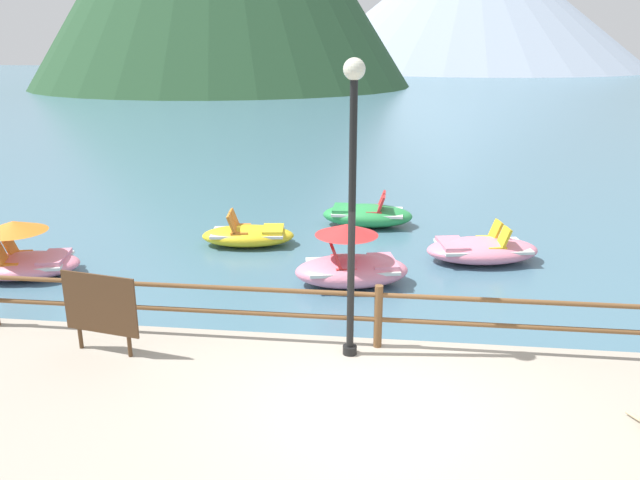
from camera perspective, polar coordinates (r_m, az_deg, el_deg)
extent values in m
plane|color=#477084|center=(46.85, 6.79, 11.74)|extent=(200.00, 200.00, 0.00)
cylinder|color=brown|center=(8.98, 5.38, -7.02)|extent=(0.12, 0.12, 0.95)
cylinder|color=brown|center=(8.85, 5.44, -5.06)|extent=(23.80, 0.07, 0.07)
cylinder|color=brown|center=(9.00, 5.37, -7.29)|extent=(23.80, 0.07, 0.07)
cylinder|color=black|center=(8.25, 2.94, 1.31)|extent=(0.10, 0.10, 3.79)
sphere|color=silver|center=(7.93, 3.17, 15.44)|extent=(0.28, 0.28, 0.28)
cylinder|color=black|center=(8.93, 2.76, -10.06)|extent=(0.20, 0.20, 0.12)
cube|color=silver|center=(9.20, -19.57, -5.54)|extent=(1.09, 0.25, 0.80)
cube|color=#4C331E|center=(9.19, -19.62, -5.57)|extent=(1.16, 0.26, 0.88)
cylinder|color=#4C331E|center=(9.67, -21.19, -8.31)|extent=(0.06, 0.06, 0.35)
cylinder|color=#4C331E|center=(9.20, -17.13, -9.23)|extent=(0.06, 0.06, 0.35)
cylinder|color=tan|center=(8.38, 26.96, -14.30)|extent=(0.15, 0.21, 0.04)
ellipsoid|color=pink|center=(14.25, -25.52, -2.12)|extent=(2.46, 1.85, 0.45)
cube|color=silver|center=(14.22, -25.56, -1.82)|extent=(1.93, 1.50, 0.06)
cube|color=orange|center=(14.01, -26.59, -1.94)|extent=(0.48, 0.48, 0.08)
cube|color=orange|center=(14.01, -27.40, -1.10)|extent=(0.29, 0.44, 0.43)
cube|color=orange|center=(14.50, -25.87, -1.22)|extent=(0.48, 0.48, 0.08)
cube|color=orange|center=(14.50, -26.66, -0.41)|extent=(0.29, 0.44, 0.43)
cube|color=pink|center=(14.01, -23.26, -1.53)|extent=(0.69, 1.06, 0.12)
cone|color=orange|center=(14.05, -26.39, 1.14)|extent=(1.58, 1.58, 0.22)
ellipsoid|color=green|center=(16.47, 4.39, 2.27)|extent=(2.37, 1.28, 0.56)
cube|color=silver|center=(16.44, 4.40, 2.60)|extent=(1.85, 1.05, 0.06)
cube|color=red|center=(16.67, 5.06, 3.04)|extent=(0.40, 0.40, 0.08)
cube|color=red|center=(16.61, 5.70, 3.75)|extent=(0.21, 0.40, 0.43)
cube|color=red|center=(16.17, 4.99, 2.59)|extent=(0.40, 0.40, 0.08)
cube|color=red|center=(16.11, 5.65, 3.32)|extent=(0.21, 0.40, 0.43)
cube|color=green|center=(16.47, 2.14, 2.88)|extent=(0.52, 0.90, 0.12)
ellipsoid|color=yellow|center=(14.92, -6.64, 0.39)|extent=(2.32, 1.38, 0.47)
cube|color=silver|center=(14.90, -6.65, 0.69)|extent=(1.82, 1.12, 0.06)
cube|color=orange|center=(14.69, -7.38, 0.70)|extent=(0.45, 0.45, 0.08)
cube|color=orange|center=(14.65, -8.12, 1.52)|extent=(0.26, 0.42, 0.43)
cube|color=orange|center=(15.11, -7.20, 1.18)|extent=(0.45, 0.45, 0.08)
cube|color=orange|center=(15.07, -7.91, 1.98)|extent=(0.26, 0.42, 0.43)
cube|color=yellow|center=(14.83, -4.34, 0.92)|extent=(0.58, 0.83, 0.12)
ellipsoid|color=pink|center=(14.17, 14.70, -0.91)|extent=(2.69, 1.80, 0.51)
cube|color=silver|center=(14.15, 14.73, -0.57)|extent=(2.11, 1.46, 0.06)
cube|color=yellow|center=(14.43, 15.12, 0.04)|extent=(0.47, 0.47, 0.08)
cube|color=yellow|center=(14.43, 15.86, 0.89)|extent=(0.28, 0.43, 0.43)
cube|color=yellow|center=(13.94, 15.82, -0.62)|extent=(0.47, 0.47, 0.08)
cube|color=yellow|center=(13.94, 16.59, 0.25)|extent=(0.28, 0.43, 0.43)
cube|color=pink|center=(13.93, 12.09, -0.40)|extent=(0.71, 1.04, 0.12)
ellipsoid|color=pink|center=(12.39, 2.94, -2.87)|extent=(2.50, 1.78, 0.57)
cube|color=silver|center=(12.36, 2.94, -2.43)|extent=(1.96, 1.44, 0.06)
cube|color=red|center=(12.07, 2.33, -2.57)|extent=(0.48, 0.48, 0.08)
cube|color=red|center=(11.97, 1.49, -1.61)|extent=(0.29, 0.44, 0.43)
cube|color=red|center=(12.56, 2.00, -1.75)|extent=(0.48, 0.48, 0.08)
cube|color=red|center=(12.46, 1.19, -0.83)|extent=(0.29, 0.44, 0.43)
cube|color=pink|center=(12.44, 5.79, -2.07)|extent=(0.69, 1.01, 0.12)
cone|color=red|center=(12.10, 2.47, 0.98)|extent=(1.49, 1.49, 0.22)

